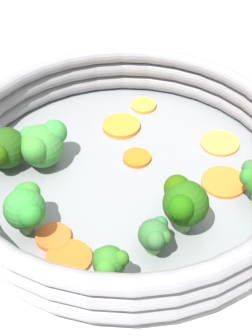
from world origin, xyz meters
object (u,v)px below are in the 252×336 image
at_px(carrot_slice_4, 147,106).
at_px(carrot_slice_6, 121,126).
at_px(skillet, 126,182).
at_px(carrot_slice_1, 137,158).
at_px(broccoli_floret_2, 26,207).
at_px(carrot_slice_2, 220,143).
at_px(broccoli_floret_4, 42,144).
at_px(carrot_slice_5, 53,237).
at_px(broccoli_floret_3, 109,264).
at_px(broccoli_floret_0, 4,150).
at_px(carrot_slice_3, 224,182).
at_px(carrot_slice_0, 69,258).
at_px(broccoli_floret_6, 155,235).
at_px(broccoli_floret_1, 184,203).

height_order(carrot_slice_4, carrot_slice_6, same).
bearing_deg(skillet, carrot_slice_1, 168.09).
distance_m(carrot_slice_6, broccoli_floret_2, 0.19).
bearing_deg(carrot_slice_2, carrot_slice_4, -121.89).
height_order(skillet, broccoli_floret_4, broccoli_floret_4).
distance_m(carrot_slice_5, broccoli_floret_2, 0.04).
bearing_deg(carrot_slice_2, carrot_slice_6, -95.67).
bearing_deg(broccoli_floret_3, skillet, -176.64).
height_order(carrot_slice_4, broccoli_floret_0, broccoli_floret_0).
height_order(skillet, carrot_slice_6, carrot_slice_6).
height_order(carrot_slice_3, broccoli_floret_0, broccoli_floret_0).
relative_size(carrot_slice_1, carrot_slice_6, 0.70).
bearing_deg(carrot_slice_2, carrot_slice_1, -65.17).
height_order(carrot_slice_0, broccoli_floret_6, broccoli_floret_6).
bearing_deg(broccoli_floret_1, broccoli_floret_0, -105.70).
xyz_separation_m(carrot_slice_1, broccoli_floret_6, (0.13, 0.04, 0.02)).
height_order(carrot_slice_1, carrot_slice_3, carrot_slice_1).
height_order(carrot_slice_1, carrot_slice_5, same).
xyz_separation_m(carrot_slice_0, carrot_slice_1, (-0.15, 0.04, -0.00)).
xyz_separation_m(broccoli_floret_1, broccoli_floret_6, (0.03, -0.02, -0.01)).
bearing_deg(carrot_slice_1, broccoli_floret_2, -35.71).
bearing_deg(broccoli_floret_3, broccoli_floret_1, 143.79).
relative_size(carrot_slice_3, broccoli_floret_1, 0.86).
bearing_deg(carrot_slice_5, broccoli_floret_2, -103.41).
height_order(carrot_slice_5, broccoli_floret_3, broccoli_floret_3).
xyz_separation_m(carrot_slice_4, broccoli_floret_1, (0.19, 0.06, 0.03)).
bearing_deg(carrot_slice_0, broccoli_floret_0, -139.26).
xyz_separation_m(carrot_slice_5, carrot_slice_6, (-0.18, 0.03, 0.00)).
bearing_deg(broccoli_floret_4, carrot_slice_4, 142.23).
bearing_deg(carrot_slice_4, broccoli_floret_2, -21.00).
bearing_deg(carrot_slice_6, carrot_slice_4, 152.14).
xyz_separation_m(carrot_slice_1, broccoli_floret_3, (0.17, 0.00, 0.03)).
xyz_separation_m(carrot_slice_0, carrot_slice_4, (-0.25, 0.04, -0.00)).
bearing_deg(broccoli_floret_6, broccoli_floret_2, -92.75).
bearing_deg(carrot_slice_0, carrot_slice_1, 164.79).
bearing_deg(broccoli_floret_6, carrot_slice_0, -73.47).
xyz_separation_m(skillet, carrot_slice_0, (0.12, -0.03, 0.01)).
distance_m(carrot_slice_0, broccoli_floret_0, 0.15).
distance_m(carrot_slice_2, broccoli_floret_1, 0.14).
bearing_deg(carrot_slice_6, carrot_slice_1, 26.78).
bearing_deg(carrot_slice_2, carrot_slice_5, -41.90).
xyz_separation_m(broccoli_floret_3, broccoli_floret_4, (-0.14, -0.10, 0.00)).
distance_m(broccoli_floret_0, broccoli_floret_6, 0.19).
height_order(skillet, carrot_slice_2, carrot_slice_2).
xyz_separation_m(carrot_slice_6, broccoli_floret_1, (0.14, 0.08, 0.03)).
distance_m(broccoli_floret_0, broccoli_floret_4, 0.04).
bearing_deg(broccoli_floret_0, broccoli_floret_6, 62.67).
bearing_deg(broccoli_floret_4, skillet, 85.61).
height_order(carrot_slice_4, broccoli_floret_2, broccoli_floret_2).
bearing_deg(broccoli_floret_0, broccoli_floret_3, 46.26).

